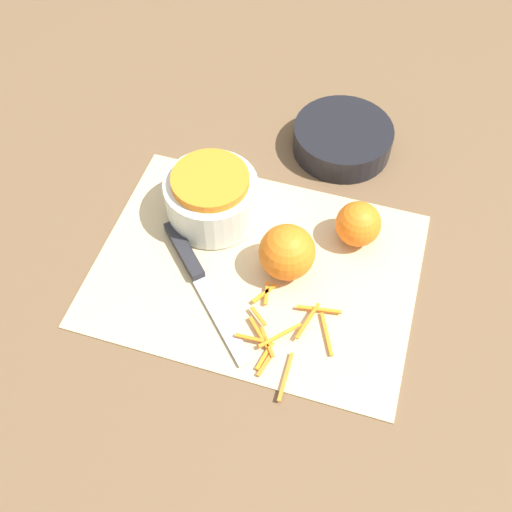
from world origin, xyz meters
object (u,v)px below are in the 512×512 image
object	(u,v)px
bowl_speckled	(212,196)
orange_right	(287,252)
knife	(192,265)
bowl_dark	(342,139)
orange_left	(358,224)

from	to	relation	value
bowl_speckled	orange_right	xyz separation A→B (m)	(0.14, -0.07, -0.00)
bowl_speckled	knife	world-z (taller)	bowl_speckled
bowl_speckled	bowl_dark	world-z (taller)	bowl_speckled
orange_left	orange_right	distance (m)	0.12
bowl_speckled	knife	size ratio (longest dim) A/B	0.71
bowl_speckled	bowl_dark	bearing A→B (deg)	51.66
orange_left	knife	bearing A→B (deg)	-150.60
bowl_dark	orange_left	distance (m)	0.20
knife	orange_right	distance (m)	0.15
bowl_speckled	orange_left	world-z (taller)	bowl_speckled
bowl_speckled	knife	xyz separation A→B (m)	(0.00, -0.11, -0.04)
bowl_dark	orange_left	world-z (taller)	orange_left
orange_right	bowl_speckled	bearing A→B (deg)	154.11
knife	bowl_speckled	bearing A→B (deg)	137.67
knife	orange_right	size ratio (longest dim) A/B	2.43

